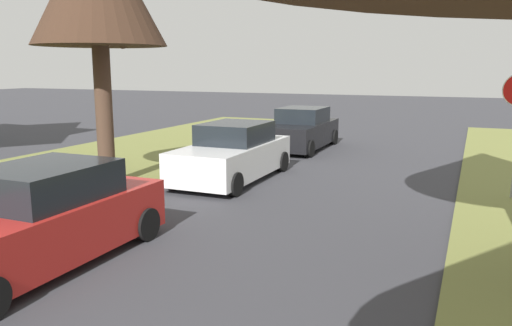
% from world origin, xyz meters
% --- Properties ---
extents(parked_sedan_red, '(1.95, 4.40, 1.57)m').
position_xyz_m(parked_sedan_red, '(-2.31, 7.37, 0.72)').
color(parked_sedan_red, red).
rests_on(parked_sedan_red, ground).
extents(parked_sedan_white, '(1.95, 4.40, 1.57)m').
position_xyz_m(parked_sedan_white, '(-2.22, 14.17, 0.72)').
color(parked_sedan_white, white).
rests_on(parked_sedan_white, ground).
extents(parked_sedan_black, '(1.95, 4.40, 1.57)m').
position_xyz_m(parked_sedan_black, '(-2.21, 20.15, 0.72)').
color(parked_sedan_black, black).
rests_on(parked_sedan_black, ground).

